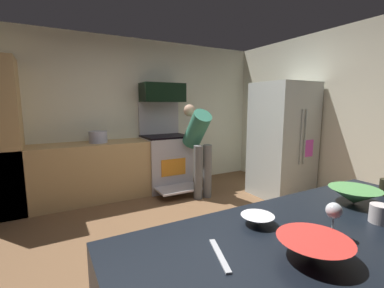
% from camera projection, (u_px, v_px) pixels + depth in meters
% --- Properties ---
extents(ground_plane, '(5.20, 4.80, 0.02)m').
position_uv_depth(ground_plane, '(196.00, 247.00, 2.79)').
color(ground_plane, brown).
extents(wall_back, '(5.20, 0.12, 2.60)m').
position_uv_depth(wall_back, '(130.00, 115.00, 4.62)').
color(wall_back, beige).
rests_on(wall_back, ground).
extents(wall_right, '(0.12, 4.80, 2.60)m').
position_uv_depth(wall_right, '(348.00, 118.00, 3.81)').
color(wall_right, beige).
rests_on(wall_right, ground).
extents(lower_cabinet_run, '(2.40, 0.60, 0.90)m').
position_uv_depth(lower_cabinet_run, '(81.00, 173.00, 4.01)').
color(lower_cabinet_run, tan).
rests_on(lower_cabinet_run, ground).
extents(oven_range, '(0.76, 1.06, 1.53)m').
position_uv_depth(oven_range, '(166.00, 160.00, 4.66)').
color(oven_range, '#B9B2B9').
rests_on(oven_range, ground).
extents(microwave, '(0.74, 0.38, 0.32)m').
position_uv_depth(microwave, '(163.00, 93.00, 4.56)').
color(microwave, black).
rests_on(microwave, oven_range).
extents(refrigerator, '(0.84, 0.79, 1.83)m').
position_uv_depth(refrigerator, '(282.00, 140.00, 4.26)').
color(refrigerator, '#B6BFBB').
rests_on(refrigerator, ground).
extents(person_cook, '(0.31, 0.66, 1.49)m').
position_uv_depth(person_cook, '(198.00, 142.00, 4.23)').
color(person_cook, slate).
rests_on(person_cook, ground).
extents(mixing_bowl_large, '(0.28, 0.28, 0.08)m').
position_uv_depth(mixing_bowl_large, '(314.00, 249.00, 1.02)').
color(mixing_bowl_large, red).
rests_on(mixing_bowl_large, counter_island).
extents(mixing_bowl_small, '(0.29, 0.29, 0.09)m').
position_uv_depth(mixing_bowl_small, '(354.00, 196.00, 1.58)').
color(mixing_bowl_small, '#54974F').
rests_on(mixing_bowl_small, counter_island).
extents(mixing_bowl_prep, '(0.17, 0.17, 0.05)m').
position_uv_depth(mixing_bowl_prep, '(257.00, 220.00, 1.31)').
color(mixing_bowl_prep, white).
rests_on(mixing_bowl_prep, counter_island).
extents(wine_glass_mid, '(0.07, 0.07, 0.17)m').
position_uv_depth(wine_glass_mid, '(334.00, 212.00, 1.16)').
color(wine_glass_mid, silver).
rests_on(wine_glass_mid, counter_island).
extents(mug_coffee, '(0.09, 0.09, 0.09)m').
position_uv_depth(mug_coffee, '(380.00, 214.00, 1.32)').
color(mug_coffee, silver).
rests_on(mug_coffee, counter_island).
extents(knife_chef, '(0.10, 0.23, 0.01)m').
position_uv_depth(knife_chef, '(220.00, 255.00, 1.04)').
color(knife_chef, '#B7BABF').
rests_on(knife_chef, counter_island).
extents(stock_pot, '(0.28, 0.28, 0.18)m').
position_uv_depth(stock_pot, '(98.00, 137.00, 4.06)').
color(stock_pot, '#B0B2C8').
rests_on(stock_pot, lower_cabinet_run).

